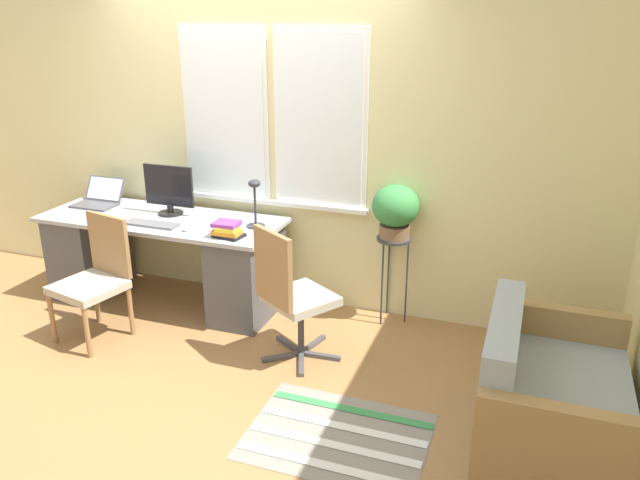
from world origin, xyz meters
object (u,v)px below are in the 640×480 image
monitor (169,190)px  plant_stand (394,248)px  laptop (98,199)px  mouse (185,229)px  desk_lamp (255,198)px  potted_plant (395,209)px  keyboard (151,224)px  desk_chair_wooden (95,277)px  couch_loveseat (547,402)px  office_chair_swivel (291,294)px  book_stack (227,230)px

monitor → plant_stand: size_ratio=0.63×
laptop → plant_stand: size_ratio=0.52×
mouse → desk_lamp: (0.45, 0.26, 0.21)m
potted_plant → keyboard: bearing=-165.0°
mouse → potted_plant: bearing=18.8°
desk_chair_wooden → couch_loveseat: (3.11, -0.19, -0.20)m
mouse → office_chair_swivel: 1.04m
couch_loveseat → desk_lamp: bearing=67.2°
mouse → book_stack: book_stack is taller
monitor → office_chair_swivel: (1.29, -0.61, -0.43)m
book_stack → plant_stand: (1.11, 0.52, -0.19)m
potted_plant → desk_lamp: bearing=-166.8°
desk_lamp → desk_chair_wooden: bearing=-142.9°
keyboard → desk_lamp: size_ratio=1.17×
monitor → plant_stand: (1.80, 0.19, -0.33)m
keyboard → book_stack: (0.67, -0.04, 0.05)m
keyboard → desk_lamp: desk_lamp is taller
laptop → potted_plant: (2.51, 0.17, 0.13)m
book_stack → desk_chair_wooden: 1.01m
monitor → mouse: size_ratio=6.35×
couch_loveseat → monitor: bearing=71.9°
desk_chair_wooden → plant_stand: (1.97, 0.95, 0.13)m
desk_lamp → office_chair_swivel: 0.89m
keyboard → desk_chair_wooden: desk_chair_wooden is taller
plant_stand → desk_chair_wooden: bearing=-154.1°
keyboard → office_chair_swivel: (1.28, -0.32, -0.24)m
laptop → keyboard: size_ratio=0.82×
couch_loveseat → mouse: bearing=76.1°
laptop → keyboard: laptop is taller
desk_chair_wooden → office_chair_swivel: bearing=19.0°
keyboard → desk_chair_wooden: (-0.18, -0.48, -0.27)m
office_chair_swivel → couch_loveseat: 1.70m
desk_lamp → plant_stand: size_ratio=0.54×
monitor → plant_stand: 1.84m
monitor → book_stack: monitor is taller
monitor → keyboard: (0.01, -0.29, -0.19)m
monitor → keyboard: monitor is taller
mouse → potted_plant: (1.47, 0.50, 0.16)m
book_stack → desk_chair_wooden: bearing=-152.8°
desk_lamp → book_stack: 0.34m
laptop → monitor: size_ratio=0.82×
plant_stand → potted_plant: potted_plant is taller
plant_stand → potted_plant: 0.31m
laptop → monitor: (0.71, -0.01, 0.15)m
desk_chair_wooden → potted_plant: (1.97, 0.95, 0.44)m
laptop → mouse: size_ratio=5.23×
laptop → potted_plant: potted_plant is taller
keyboard → couch_loveseat: (2.93, -0.67, -0.47)m
office_chair_swivel → plant_stand: 0.95m
mouse → plant_stand: mouse is taller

